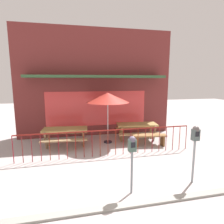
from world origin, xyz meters
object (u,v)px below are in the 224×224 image
at_px(picnic_table_left, 65,132).
at_px(parking_meter_far, 195,139).
at_px(picnic_table_right, 137,127).
at_px(parking_meter_near, 132,150).
at_px(patio_umbrella, 108,98).
at_px(patio_bench, 150,138).

distance_m(picnic_table_left, parking_meter_far, 4.99).
xyz_separation_m(picnic_table_right, parking_meter_near, (-1.54, -3.90, 0.50)).
height_order(picnic_table_left, picnic_table_right, same).
height_order(picnic_table_right, parking_meter_near, parking_meter_near).
relative_size(picnic_table_left, parking_meter_near, 1.32).
distance_m(patio_umbrella, parking_meter_near, 3.96).
height_order(picnic_table_left, parking_meter_far, parking_meter_far).
distance_m(picnic_table_right, patio_bench, 0.92).
bearing_deg(picnic_table_right, patio_umbrella, -178.45).
bearing_deg(patio_umbrella, patio_bench, -26.63).
bearing_deg(parking_meter_far, picnic_table_left, 133.26).
bearing_deg(patio_umbrella, picnic_table_left, -175.55).
bearing_deg(picnic_table_left, patio_umbrella, 4.45).
relative_size(patio_umbrella, parking_meter_near, 1.53).
bearing_deg(parking_meter_far, picnic_table_right, 93.30).
bearing_deg(picnic_table_left, parking_meter_far, -46.74).
bearing_deg(parking_meter_near, patio_umbrella, 87.43).
bearing_deg(patio_bench, picnic_table_right, 106.85).
bearing_deg(picnic_table_left, parking_meter_near, -66.17).
distance_m(picnic_table_right, parking_meter_far, 3.84).
relative_size(picnic_table_left, picnic_table_right, 0.98).
bearing_deg(picnic_table_right, parking_meter_near, -111.51).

